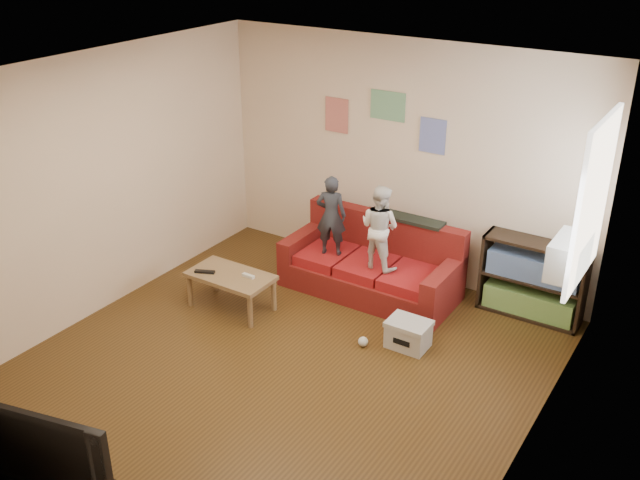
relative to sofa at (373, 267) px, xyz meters
The scene contains 16 objects.
room_shell 2.18m from the sofa, 89.98° to the right, with size 4.52×5.02×2.72m.
sofa is the anchor object (origin of this frame).
child_a 0.75m from the sofa, 159.86° to the right, with size 0.33×0.22×0.91m, color #282C34.
child_b 0.62m from the sofa, 48.23° to the right, with size 0.45×0.35×0.93m, color white.
coffee_table 1.59m from the sofa, 132.50° to the right, with size 0.91×0.50×0.41m.
remote 1.86m from the sofa, 135.70° to the right, with size 0.21×0.05×0.02m, color black.
game_controller 1.43m from the sofa, 127.92° to the right, with size 0.14×0.04×0.03m, color silver.
bookshelf 1.71m from the sofa, 13.59° to the left, with size 1.06×0.32×0.85m.
window 2.61m from the sofa, ahead, with size 0.04×1.08×1.48m, color white.
ac_unit 2.26m from the sofa, ahead, with size 0.28×0.55×0.35m, color #B7B2A3.
artwork_left 1.79m from the sofa, 145.43° to the left, with size 0.30×0.01×0.40m, color #D87266.
artwork_center 1.78m from the sofa, 108.80° to the left, with size 0.42×0.01×0.32m, color #72B27F.
artwork_right 1.57m from the sofa, 59.06° to the left, with size 0.30×0.01×0.38m, color #727FCC.
file_box 1.19m from the sofa, 44.22° to the right, with size 0.41×0.31×0.28m.
television 4.18m from the sofa, 92.11° to the right, with size 1.11×0.15×0.64m, color black.
tissue 1.18m from the sofa, 65.75° to the right, with size 0.10×0.10×0.10m, color silver.
Camera 1 is at (3.29, -4.35, 3.93)m, focal length 40.00 mm.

